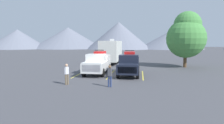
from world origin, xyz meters
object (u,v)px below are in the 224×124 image
at_px(person_a, 110,74).
at_px(person_b, 67,73).
at_px(pickup_truck_b, 129,64).
at_px(pickup_truck_a, 98,63).
at_px(camper_trailer_a, 111,51).

distance_m(person_a, person_b, 3.51).
bearing_deg(pickup_truck_b, person_a, -101.41).
relative_size(pickup_truck_a, pickup_truck_b, 1.02).
relative_size(pickup_truck_a, person_b, 3.26).
bearing_deg(person_b, camper_trailer_a, 84.84).
xyz_separation_m(pickup_truck_b, camper_trailer_a, (-3.30, 9.52, 0.86)).
bearing_deg(person_a, pickup_truck_b, 78.59).
bearing_deg(person_b, pickup_truck_a, 77.50).
bearing_deg(pickup_truck_b, camper_trailer_a, 109.10).
height_order(person_a, person_b, person_b).
distance_m(camper_trailer_a, person_a, 15.35).
bearing_deg(pickup_truck_a, camper_trailer_a, 89.51).
xyz_separation_m(person_a, person_b, (-3.50, 0.30, 0.01)).
height_order(pickup_truck_a, person_b, pickup_truck_a).
relative_size(pickup_truck_a, camper_trailer_a, 0.72).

